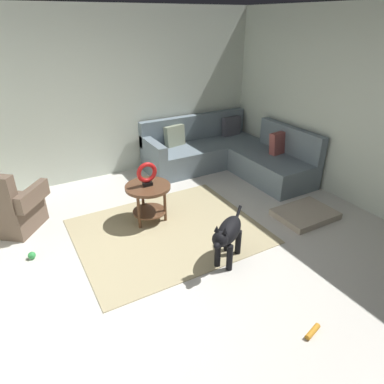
{
  "coord_description": "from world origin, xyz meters",
  "views": [
    {
      "loc": [
        -1.43,
        -2.7,
        2.5
      ],
      "look_at": [
        0.45,
        0.6,
        0.55
      ],
      "focal_mm": 31.84,
      "sensor_mm": 36.0,
      "label": 1
    }
  ],
  "objects_px": {
    "dog_toy_rope": "(313,331)",
    "dog": "(228,234)",
    "sectional_couch": "(227,154)",
    "dog_toy_ball": "(32,255)",
    "torus_sculpture": "(147,174)",
    "armchair": "(9,208)",
    "side_table": "(148,194)",
    "dog_bed_mat": "(305,214)"
  },
  "relations": [
    {
      "from": "dog_toy_rope",
      "to": "dog",
      "type": "bearing_deg",
      "value": 94.43
    },
    {
      "from": "dog",
      "to": "sectional_couch",
      "type": "bearing_deg",
      "value": -71.02
    },
    {
      "from": "dog_toy_ball",
      "to": "dog_toy_rope",
      "type": "distance_m",
      "value": 3.11
    },
    {
      "from": "torus_sculpture",
      "to": "dog",
      "type": "bearing_deg",
      "value": -71.91
    },
    {
      "from": "sectional_couch",
      "to": "torus_sculpture",
      "type": "bearing_deg",
      "value": -153.98
    },
    {
      "from": "sectional_couch",
      "to": "torus_sculpture",
      "type": "distance_m",
      "value": 2.21
    },
    {
      "from": "sectional_couch",
      "to": "armchair",
      "type": "bearing_deg",
      "value": -175.71
    },
    {
      "from": "sectional_couch",
      "to": "side_table",
      "type": "bearing_deg",
      "value": -153.98
    },
    {
      "from": "dog_bed_mat",
      "to": "armchair",
      "type": "bearing_deg",
      "value": 155.09
    },
    {
      "from": "armchair",
      "to": "dog_bed_mat",
      "type": "relative_size",
      "value": 1.25
    },
    {
      "from": "dog_toy_ball",
      "to": "dog_toy_rope",
      "type": "xyz_separation_m",
      "value": [
        2.02,
        -2.37,
        -0.02
      ]
    },
    {
      "from": "torus_sculpture",
      "to": "dog",
      "type": "relative_size",
      "value": 0.46
    },
    {
      "from": "dog",
      "to": "dog_toy_ball",
      "type": "xyz_separation_m",
      "value": [
        -1.93,
        1.16,
        -0.33
      ]
    },
    {
      "from": "sectional_couch",
      "to": "dog_toy_rope",
      "type": "height_order",
      "value": "sectional_couch"
    },
    {
      "from": "armchair",
      "to": "dog_bed_mat",
      "type": "bearing_deg",
      "value": 13.7
    },
    {
      "from": "armchair",
      "to": "dog_bed_mat",
      "type": "distance_m",
      "value": 3.96
    },
    {
      "from": "side_table",
      "to": "dog_toy_rope",
      "type": "bearing_deg",
      "value": -78.43
    },
    {
      "from": "dog",
      "to": "armchair",
      "type": "bearing_deg",
      "value": 10.68
    },
    {
      "from": "torus_sculpture",
      "to": "dog",
      "type": "height_order",
      "value": "torus_sculpture"
    },
    {
      "from": "torus_sculpture",
      "to": "dog_toy_ball",
      "type": "xyz_separation_m",
      "value": [
        -1.52,
        -0.09,
        -0.67
      ]
    },
    {
      "from": "side_table",
      "to": "dog_toy_ball",
      "type": "height_order",
      "value": "side_table"
    },
    {
      "from": "dog_toy_rope",
      "to": "torus_sculpture",
      "type": "bearing_deg",
      "value": 101.57
    },
    {
      "from": "armchair",
      "to": "dog_toy_rope",
      "type": "xyz_separation_m",
      "value": [
        2.15,
        -3.14,
        -0.3
      ]
    },
    {
      "from": "side_table",
      "to": "dog_toy_rope",
      "type": "relative_size",
      "value": 3.1
    },
    {
      "from": "side_table",
      "to": "dog_toy_ball",
      "type": "distance_m",
      "value": 1.57
    },
    {
      "from": "sectional_couch",
      "to": "dog_toy_rope",
      "type": "bearing_deg",
      "value": -112.97
    },
    {
      "from": "side_table",
      "to": "dog",
      "type": "relative_size",
      "value": 0.84
    },
    {
      "from": "sectional_couch",
      "to": "dog_bed_mat",
      "type": "relative_size",
      "value": 2.81
    },
    {
      "from": "armchair",
      "to": "torus_sculpture",
      "type": "height_order",
      "value": "armchair"
    },
    {
      "from": "torus_sculpture",
      "to": "dog_bed_mat",
      "type": "height_order",
      "value": "torus_sculpture"
    },
    {
      "from": "torus_sculpture",
      "to": "dog",
      "type": "distance_m",
      "value": 1.36
    },
    {
      "from": "sectional_couch",
      "to": "armchair",
      "type": "relative_size",
      "value": 2.25
    },
    {
      "from": "dog_bed_mat",
      "to": "dog",
      "type": "height_order",
      "value": "dog"
    },
    {
      "from": "sectional_couch",
      "to": "dog",
      "type": "xyz_separation_m",
      "value": [
        -1.54,
        -2.2,
        0.09
      ]
    },
    {
      "from": "sectional_couch",
      "to": "dog",
      "type": "height_order",
      "value": "sectional_couch"
    },
    {
      "from": "armchair",
      "to": "side_table",
      "type": "bearing_deg",
      "value": 16.2
    },
    {
      "from": "sectional_couch",
      "to": "dog",
      "type": "distance_m",
      "value": 2.69
    },
    {
      "from": "torus_sculpture",
      "to": "dog_toy_rope",
      "type": "relative_size",
      "value": 1.68
    },
    {
      "from": "armchair",
      "to": "dog_bed_mat",
      "type": "xyz_separation_m",
      "value": [
        3.58,
        -1.66,
        -0.28
      ]
    },
    {
      "from": "side_table",
      "to": "dog_toy_rope",
      "type": "xyz_separation_m",
      "value": [
        0.5,
        -2.46,
        -0.39
      ]
    },
    {
      "from": "torus_sculpture",
      "to": "dog_toy_rope",
      "type": "xyz_separation_m",
      "value": [
        0.5,
        -2.46,
        -0.69
      ]
    },
    {
      "from": "torus_sculpture",
      "to": "dog_bed_mat",
      "type": "distance_m",
      "value": 2.27
    }
  ]
}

